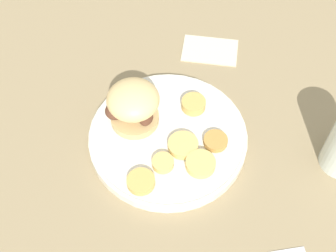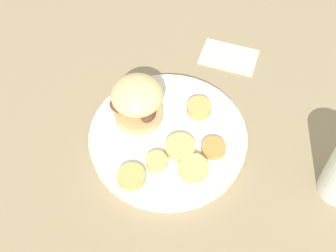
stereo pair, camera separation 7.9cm
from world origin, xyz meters
name	(u,v)px [view 1 (the left image)]	position (x,y,z in m)	size (l,w,h in m)	color
ground_plane	(168,141)	(0.00, 0.00, 0.00)	(4.00, 4.00, 0.00)	#937F5B
dinner_plate	(168,137)	(0.00, 0.00, 0.01)	(0.28, 0.28, 0.02)	white
sandwich	(134,105)	(-0.06, -0.02, 0.07)	(0.09, 0.09, 0.08)	tan
potato_round_0	(163,163)	(0.04, -0.05, 0.03)	(0.04, 0.04, 0.01)	#DBB766
potato_round_1	(194,104)	(-0.01, 0.07, 0.03)	(0.04, 0.04, 0.02)	tan
potato_round_2	(216,141)	(0.07, 0.05, 0.03)	(0.04, 0.04, 0.01)	#BC8942
potato_round_3	(201,164)	(0.08, -0.01, 0.03)	(0.05, 0.05, 0.01)	#DBB766
potato_round_4	(181,146)	(0.04, 0.00, 0.03)	(0.05, 0.05, 0.01)	#DBB766
potato_round_5	(141,182)	(0.04, -0.10, 0.03)	(0.05, 0.05, 0.01)	tan
napkin	(210,50)	(-0.10, 0.21, 0.00)	(0.11, 0.07, 0.01)	beige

